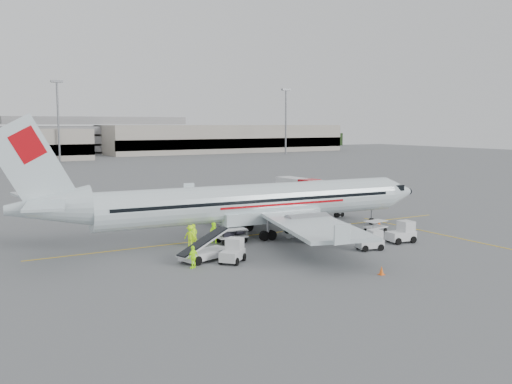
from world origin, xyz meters
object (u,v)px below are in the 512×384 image
aircraft (256,178)px  tug_fore (401,232)px  jet_bridge (309,195)px  belt_loader (205,242)px  tug_mid (370,240)px  tug_aft (232,251)px

aircraft → tug_fore: size_ratio=16.26×
aircraft → jet_bridge: aircraft is taller
aircraft → belt_loader: 11.18m
belt_loader → tug_fore: belt_loader is taller
aircraft → tug_fore: (9.49, -9.09, -4.55)m
tug_mid → tug_aft: size_ratio=0.93×
tug_aft → belt_loader: bearing=90.8°
aircraft → tug_fore: aircraft is taller
belt_loader → tug_aft: size_ratio=2.32×
jet_bridge → tug_aft: size_ratio=6.37×
jet_bridge → tug_mid: jet_bridge is taller
jet_bridge → aircraft: bearing=-146.4°
tug_fore → aircraft: bearing=141.4°
aircraft → tug_mid: (5.14, -9.91, -4.67)m
belt_loader → tug_aft: 2.30m
jet_bridge → tug_mid: size_ratio=6.85×
aircraft → tug_aft: bearing=-126.5°
jet_bridge → belt_loader: jet_bridge is taller
tug_fore → tug_mid: tug_fore is taller
aircraft → belt_loader: size_ratio=7.48×
jet_bridge → tug_fore: (-3.77, -19.01, -0.97)m
jet_bridge → tug_fore: jet_bridge is taller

